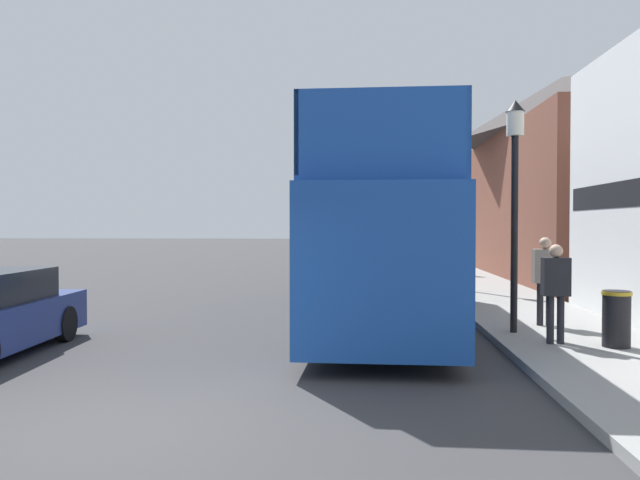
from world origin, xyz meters
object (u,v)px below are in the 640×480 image
(lamp_post_third, at_px, (429,201))
(litter_bin, at_px, (616,317))
(parked_car_ahead_of_bus, at_px, (397,264))
(pedestrian_third, at_px, (545,272))
(pedestrian_second, at_px, (556,284))
(lamp_post_nearest, at_px, (515,171))
(tour_bus, at_px, (381,241))
(lamp_post_second, at_px, (460,194))

(lamp_post_third, bearing_deg, litter_bin, -85.57)
(parked_car_ahead_of_bus, relative_size, pedestrian_third, 2.31)
(parked_car_ahead_of_bus, height_order, pedestrian_second, pedestrian_second)
(pedestrian_second, xyz_separation_m, lamp_post_third, (-0.38, 16.60, 2.04))
(lamp_post_nearest, xyz_separation_m, litter_bin, (1.35, -1.33, -2.53))
(lamp_post_third, height_order, litter_bin, lamp_post_third)
(tour_bus, bearing_deg, pedestrian_second, -46.09)
(tour_bus, distance_m, lamp_post_third, 13.75)
(lamp_post_second, distance_m, litter_bin, 9.49)
(pedestrian_third, distance_m, litter_bin, 2.32)
(pedestrian_second, bearing_deg, lamp_post_nearest, 111.17)
(tour_bus, relative_size, lamp_post_second, 2.50)
(pedestrian_third, bearing_deg, pedestrian_second, -100.96)
(tour_bus, bearing_deg, lamp_post_third, 81.07)
(tour_bus, distance_m, pedestrian_second, 4.31)
(parked_car_ahead_of_bus, xyz_separation_m, lamp_post_third, (1.64, 4.31, 2.47))
(litter_bin, bearing_deg, pedestrian_third, 103.86)
(litter_bin, bearing_deg, lamp_post_nearest, 135.41)
(pedestrian_second, distance_m, pedestrian_third, 2.00)
(parked_car_ahead_of_bus, relative_size, pedestrian_second, 2.42)
(lamp_post_second, bearing_deg, parked_car_ahead_of_bus, 117.28)
(tour_bus, xyz_separation_m, parked_car_ahead_of_bus, (0.85, 9.14, -1.08))
(pedestrian_third, relative_size, lamp_post_third, 0.40)
(tour_bus, xyz_separation_m, lamp_post_nearest, (2.44, -2.04, 1.36))
(parked_car_ahead_of_bus, height_order, lamp_post_second, lamp_post_second)
(pedestrian_third, xyz_separation_m, lamp_post_nearest, (-0.81, -0.85, 1.96))
(pedestrian_third, height_order, litter_bin, pedestrian_third)
(pedestrian_third, relative_size, lamp_post_second, 0.41)
(tour_bus, height_order, lamp_post_third, lamp_post_third)
(pedestrian_second, relative_size, lamp_post_third, 0.38)
(lamp_post_second, distance_m, lamp_post_third, 7.75)
(lamp_post_second, relative_size, litter_bin, 4.62)
(tour_bus, distance_m, parked_car_ahead_of_bus, 9.24)
(pedestrian_third, relative_size, lamp_post_nearest, 0.41)
(lamp_post_nearest, xyz_separation_m, lamp_post_third, (0.05, 15.49, 0.03))
(lamp_post_third, bearing_deg, pedestrian_third, -87.01)
(lamp_post_nearest, bearing_deg, litter_bin, -44.59)
(pedestrian_second, height_order, pedestrian_third, pedestrian_third)
(parked_car_ahead_of_bus, distance_m, pedestrian_third, 10.61)
(tour_bus, height_order, lamp_post_nearest, lamp_post_nearest)
(litter_bin, bearing_deg, lamp_post_third, 94.43)
(pedestrian_third, distance_m, lamp_post_third, 14.79)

